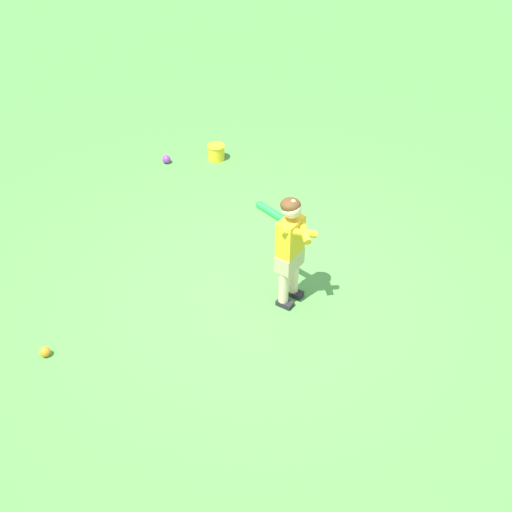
{
  "coord_description": "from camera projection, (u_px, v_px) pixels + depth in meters",
  "views": [
    {
      "loc": [
        -4.63,
        -1.01,
        4.07
      ],
      "look_at": [
        0.01,
        0.05,
        0.45
      ],
      "focal_mm": 47.69,
      "sensor_mm": 36.0,
      "label": 1
    }
  ],
  "objects": [
    {
      "name": "ground_plane",
      "position": [
        261.0,
        296.0,
        6.24
      ],
      "size": [
        40.0,
        40.0,
        0.0
      ],
      "primitive_type": "plane",
      "color": "#519942"
    },
    {
      "name": "child_batter",
      "position": [
        290.0,
        242.0,
        5.81
      ],
      "size": [
        0.37,
        0.58,
        1.08
      ],
      "color": "#232328",
      "rests_on": "ground"
    },
    {
      "name": "play_ball_near_batter",
      "position": [
        166.0,
        159.0,
        8.17
      ],
      "size": [
        0.1,
        0.1,
        0.1
      ],
      "primitive_type": "sphere",
      "color": "purple",
      "rests_on": "ground"
    },
    {
      "name": "play_ball_midfield",
      "position": [
        45.0,
        352.0,
        5.61
      ],
      "size": [
        0.09,
        0.09,
        0.09
      ],
      "primitive_type": "sphere",
      "color": "orange",
      "rests_on": "ground"
    },
    {
      "name": "toy_bucket",
      "position": [
        216.0,
        152.0,
        8.22
      ],
      "size": [
        0.22,
        0.22,
        0.19
      ],
      "color": "yellow",
      "rests_on": "ground"
    }
  ]
}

